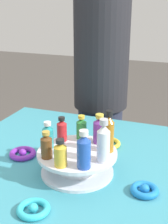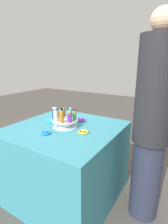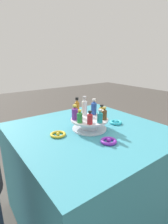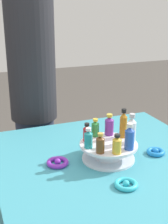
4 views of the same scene
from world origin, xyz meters
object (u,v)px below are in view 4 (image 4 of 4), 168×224
(bottle_amber, at_px, (123,124))
(ribbon_bow_teal, at_px, (126,184))
(display_stand, at_px, (108,151))
(bottle_purple, at_px, (109,125))
(bottle_green, at_px, (95,128))
(ribbon_bow_gold, at_px, (95,137))
(bottle_gold, at_px, (117,145))
(bottle_teal, at_px, (88,139))
(ribbon_bow_purple, at_px, (58,162))
(bottle_red, at_px, (87,133))
(bottle_clear, at_px, (132,130))
(bottle_blue, at_px, (129,137))
(bottle_brown, at_px, (100,144))
(person_figure, at_px, (33,95))
(ribbon_bow_blue, at_px, (156,152))

(bottle_amber, relative_size, ribbon_bow_teal, 1.51)
(display_stand, xyz_separation_m, bottle_purple, (-0.05, -0.09, 0.08))
(bottle_green, bearing_deg, ribbon_bow_gold, -113.98)
(bottle_gold, height_order, bottle_purple, bottle_purple)
(bottle_teal, height_order, ribbon_bow_purple, bottle_teal)
(bottle_red, bearing_deg, bottle_clear, 153.32)
(bottle_purple, relative_size, ribbon_bow_gold, 1.01)
(display_stand, distance_m, bottle_blue, 0.14)
(bottle_brown, distance_m, bottle_amber, 0.20)
(bottle_purple, relative_size, ribbon_bow_teal, 1.12)
(ribbon_bow_teal, bearing_deg, ribbon_bow_purple, -53.71)
(ribbon_bow_purple, xyz_separation_m, person_figure, (-0.06, -0.74, 0.11))
(bottle_clear, relative_size, ribbon_bow_blue, 1.61)
(ribbon_bow_gold, bearing_deg, bottle_amber, 106.87)
(bottle_amber, relative_size, bottle_purple, 1.35)
(bottle_blue, height_order, ribbon_bow_gold, bottle_blue)
(bottle_teal, bearing_deg, ribbon_bow_purple, -17.66)
(bottle_clear, xyz_separation_m, ribbon_bow_purple, (0.33, -0.07, -0.13))
(bottle_red, relative_size, ribbon_bow_teal, 0.93)
(display_stand, distance_m, ribbon_bow_teal, 0.24)
(ribbon_bow_purple, distance_m, person_figure, 0.75)
(bottle_teal, height_order, ribbon_bow_gold, bottle_teal)
(bottle_green, bearing_deg, bottle_gold, 93.32)
(bottle_teal, height_order, bottle_green, bottle_teal)
(bottle_red, xyz_separation_m, person_figure, (0.09, -0.71, -0.00))
(bottle_blue, xyz_separation_m, bottle_green, (0.08, -0.19, -0.01))
(bottle_brown, distance_m, bottle_green, 0.18)
(bottle_brown, bearing_deg, ribbon_bow_purple, -33.77)
(bottle_amber, xyz_separation_m, ribbon_bow_blue, (-0.14, 0.08, -0.13))
(bottle_clear, distance_m, bottle_green, 0.18)
(bottle_brown, relative_size, ribbon_bow_purple, 0.90)
(bottle_gold, bearing_deg, ribbon_bow_blue, -164.91)
(ribbon_bow_blue, bearing_deg, bottle_amber, -28.76)
(display_stand, bearing_deg, person_figure, -77.65)
(bottle_green, bearing_deg, bottle_amber, 153.32)
(bottle_brown, height_order, ribbon_bow_purple, bottle_brown)
(ribbon_bow_teal, bearing_deg, bottle_blue, -121.96)
(bottle_green, xyz_separation_m, ribbon_bow_gold, (-0.06, -0.13, -0.11))
(bottle_gold, bearing_deg, bottle_clear, -146.68)
(bottle_amber, height_order, ribbon_bow_purple, bottle_amber)
(display_stand, bearing_deg, bottle_blue, 123.32)
(bottle_teal, xyz_separation_m, bottle_gold, (-0.09, 0.10, -0.00))
(bottle_red, bearing_deg, ribbon_bow_gold, -124.44)
(bottle_amber, xyz_separation_m, bottle_purple, (0.05, -0.05, -0.02))
(bottle_blue, height_order, bottle_purple, bottle_blue)
(bottle_amber, bearing_deg, display_stand, 23.32)
(bottle_amber, relative_size, bottle_green, 1.61)
(display_stand, distance_m, bottle_green, 0.13)
(ribbon_bow_teal, height_order, person_figure, person_figure)
(bottle_brown, bearing_deg, bottle_teal, -66.68)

